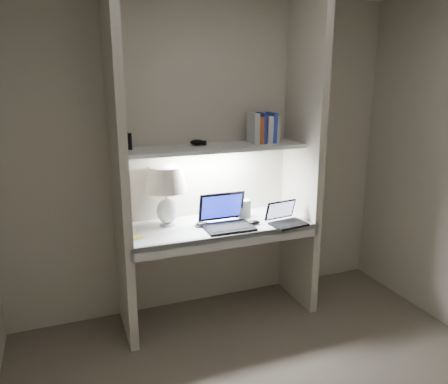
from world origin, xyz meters
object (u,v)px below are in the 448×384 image
laptop_netbook (286,219)px  laptop_main (226,219)px  speaker (243,209)px  table_lamp (166,186)px  book_row (263,129)px

laptop_netbook → laptop_main: bearing=158.1°
laptop_main → speaker: size_ratio=2.51×
table_lamp → laptop_main: size_ratio=1.25×
table_lamp → speaker: table_lamp is taller
laptop_netbook → speaker: 0.36m
laptop_main → laptop_netbook: 0.47m
table_lamp → laptop_netbook: 0.95m
table_lamp → book_row: 0.89m
laptop_netbook → book_row: bearing=94.0°
table_lamp → book_row: bearing=0.4°
table_lamp → speaker: (0.62, -0.04, -0.24)m
table_lamp → speaker: 0.66m
table_lamp → laptop_main: table_lamp is taller
laptop_main → book_row: book_row is taller
laptop_main → book_row: size_ratio=1.54×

